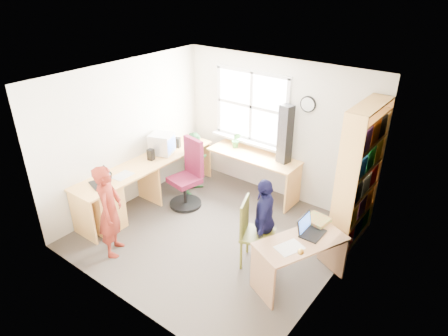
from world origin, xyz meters
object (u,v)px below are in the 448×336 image
(bookshelf, at_px, (358,179))
(person_navy, at_px, (264,220))
(l_desk, at_px, (139,191))
(laptop_left, at_px, (103,181))
(wooden_chair, at_px, (253,230))
(crt_monitor, at_px, (162,144))
(person_red, at_px, (110,211))
(potted_plant, at_px, (236,140))
(right_desk, at_px, (300,253))
(swivel_chair, at_px, (188,178))
(person_green, at_px, (196,163))
(laptop_right, at_px, (309,229))
(cd_tower, at_px, (285,134))

(bookshelf, distance_m, person_navy, 1.46)
(l_desk, relative_size, laptop_left, 7.52)
(wooden_chair, distance_m, person_navy, 0.22)
(crt_monitor, bearing_deg, person_red, -88.45)
(person_navy, bearing_deg, potted_plant, -157.25)
(bookshelf, bearing_deg, laptop_left, -147.64)
(bookshelf, xyz_separation_m, crt_monitor, (-3.19, -0.68, -0.07))
(right_desk, bearing_deg, bookshelf, 106.82)
(crt_monitor, height_order, person_red, person_red)
(laptop_left, xyz_separation_m, person_navy, (2.32, 0.83, -0.19))
(person_navy, bearing_deg, right_desk, 52.20)
(swivel_chair, height_order, crt_monitor, swivel_chair)
(swivel_chair, bearing_deg, person_green, 124.90)
(l_desk, relative_size, wooden_chair, 3.02)
(laptop_right, bearing_deg, potted_plant, 56.30)
(wooden_chair, bearing_deg, bookshelf, 36.72)
(right_desk, height_order, person_green, person_green)
(cd_tower, bearing_deg, crt_monitor, -139.01)
(bookshelf, relative_size, person_navy, 1.70)
(crt_monitor, bearing_deg, bookshelf, -7.65)
(swivel_chair, height_order, potted_plant, swivel_chair)
(laptop_right, xyz_separation_m, person_red, (-2.38, -1.22, -0.03))
(l_desk, relative_size, bookshelf, 1.40)
(right_desk, relative_size, person_red, 0.93)
(potted_plant, bearing_deg, laptop_left, -109.54)
(person_green, bearing_deg, right_desk, -116.50)
(crt_monitor, xyz_separation_m, laptop_right, (3.02, -0.43, -0.22))
(laptop_left, relative_size, person_green, 0.35)
(person_red, bearing_deg, swivel_chair, -34.56)
(right_desk, bearing_deg, laptop_left, -143.22)
(swivel_chair, bearing_deg, laptop_left, -103.95)
(wooden_chair, bearing_deg, person_navy, 53.73)
(l_desk, relative_size, crt_monitor, 6.44)
(l_desk, xyz_separation_m, cd_tower, (1.60, 1.78, 0.79))
(laptop_right, height_order, person_red, person_red)
(cd_tower, bearing_deg, person_green, -143.45)
(l_desk, height_order, cd_tower, cd_tower)
(laptop_right, xyz_separation_m, cd_tower, (-1.19, 1.42, 0.53))
(l_desk, bearing_deg, right_desk, 3.16)
(person_green, bearing_deg, swivel_chair, -160.83)
(laptop_right, bearing_deg, laptop_left, 105.99)
(swivel_chair, height_order, wooden_chair, swivel_chair)
(l_desk, relative_size, person_green, 2.63)
(right_desk, xyz_separation_m, cd_tower, (-1.19, 1.63, 0.76))
(bookshelf, xyz_separation_m, swivel_chair, (-2.56, -0.73, -0.50))
(l_desk, bearing_deg, person_navy, 8.43)
(bookshelf, xyz_separation_m, person_green, (-2.75, -0.31, -0.44))
(l_desk, height_order, right_desk, l_desk)
(right_desk, xyz_separation_m, laptop_right, (-0.00, 0.21, 0.24))
(potted_plant, bearing_deg, person_navy, -43.86)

